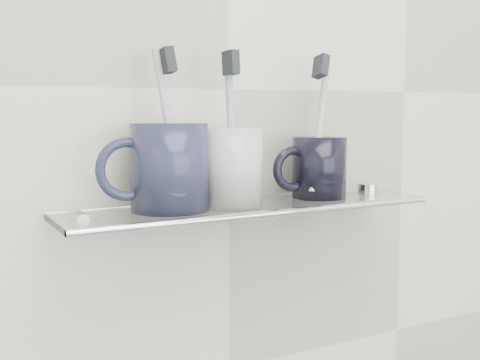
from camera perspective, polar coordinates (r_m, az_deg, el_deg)
wall_back at (r=0.83m, az=-1.09°, el=8.60°), size 2.50×0.00×2.50m
shelf_glass at (r=0.79m, az=1.01°, el=-2.58°), size 0.50×0.12×0.01m
shelf_rail at (r=0.74m, az=3.14°, el=-3.21°), size 0.50×0.01×0.01m
bracket_left at (r=0.76m, az=-14.87°, el=-4.05°), size 0.02×0.03×0.02m
bracket_right at (r=0.94m, az=10.78°, el=-1.78°), size 0.02×0.03×0.02m
mug_left at (r=0.74m, az=-6.71°, el=1.22°), size 0.12×0.12×0.11m
mug_left_handle at (r=0.72m, az=-10.69°, el=1.00°), size 0.08×0.01×0.08m
toothbrush_left at (r=0.73m, az=-6.76°, el=4.95°), size 0.03×0.03×0.19m
bristles_left at (r=0.73m, az=-6.85°, el=11.20°), size 0.02×0.03×0.03m
mug_center at (r=0.77m, az=-0.85°, el=1.28°), size 0.10×0.10×0.10m
mug_center_handle at (r=0.75m, az=-4.00°, el=1.11°), size 0.07×0.01×0.07m
toothbrush_center at (r=0.77m, az=-0.86°, el=5.08°), size 0.01×0.03×0.19m
bristles_center at (r=0.77m, az=-0.87°, el=11.05°), size 0.02×0.03×0.03m
mug_right at (r=0.84m, az=7.52°, el=1.19°), size 0.08×0.08×0.08m
mug_right_handle at (r=0.82m, az=5.05°, el=1.05°), size 0.06×0.01×0.06m
toothbrush_right at (r=0.84m, az=7.58°, el=5.18°), size 0.06×0.05×0.18m
bristles_right at (r=0.84m, az=7.67°, el=10.63°), size 0.02×0.03×0.04m
chrome_cap at (r=0.90m, az=12.07°, el=-0.77°), size 0.03×0.03×0.01m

